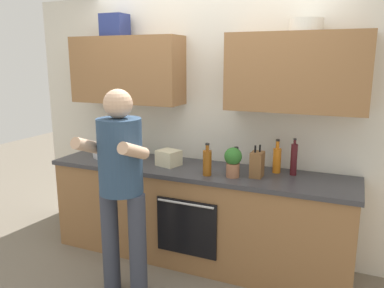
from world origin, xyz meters
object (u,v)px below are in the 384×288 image
(bottle_soda, at_px, (133,147))
(cup_ceramic, at_px, (132,159))
(bottle_wine, at_px, (294,159))
(grocery_bag_rice, at_px, (169,158))
(bottle_syrup, at_px, (207,162))
(potted_herb, at_px, (233,161))
(knife_block, at_px, (257,164))
(person_standing, at_px, (121,178))
(bottle_juice, at_px, (277,159))
(bottle_water, at_px, (236,160))
(mixing_bowl, at_px, (107,153))

(bottle_soda, xyz_separation_m, cup_ceramic, (0.11, -0.20, -0.07))
(bottle_wine, height_order, grocery_bag_rice, bottle_wine)
(bottle_syrup, height_order, potted_herb, bottle_syrup)
(knife_block, relative_size, potted_herb, 1.08)
(person_standing, height_order, potted_herb, person_standing)
(bottle_juice, distance_m, knife_block, 0.23)
(bottle_water, height_order, bottle_syrup, bottle_syrup)
(bottle_soda, bearing_deg, bottle_water, 2.97)
(bottle_water, height_order, mixing_bowl, bottle_water)
(person_standing, relative_size, cup_ceramic, 15.29)
(bottle_water, bearing_deg, knife_block, -32.46)
(bottle_wine, distance_m, bottle_syrup, 0.75)
(bottle_juice, height_order, mixing_bowl, bottle_juice)
(bottle_wine, distance_m, mixing_bowl, 1.86)
(person_standing, distance_m, potted_herb, 0.95)
(bottle_wine, distance_m, grocery_bag_rice, 1.14)
(bottle_juice, distance_m, bottle_wine, 0.15)
(person_standing, xyz_separation_m, mixing_bowl, (-0.69, 0.79, -0.05))
(bottle_water, relative_size, mixing_bowl, 0.71)
(bottle_wine, height_order, bottle_soda, bottle_wine)
(person_standing, relative_size, grocery_bag_rice, 8.62)
(bottle_syrup, height_order, cup_ceramic, bottle_syrup)
(bottle_juice, distance_m, bottle_syrup, 0.62)
(cup_ceramic, height_order, knife_block, knife_block)
(bottle_wine, height_order, mixing_bowl, bottle_wine)
(grocery_bag_rice, bearing_deg, potted_herb, -9.38)
(person_standing, bearing_deg, cup_ceramic, 115.11)
(bottle_juice, xyz_separation_m, mixing_bowl, (-1.71, -0.13, -0.08))
(mixing_bowl, bearing_deg, knife_block, -2.41)
(bottle_wine, relative_size, grocery_bag_rice, 1.66)
(bottle_juice, height_order, cup_ceramic, bottle_juice)
(mixing_bowl, bearing_deg, bottle_juice, 4.20)
(bottle_syrup, xyz_separation_m, cup_ceramic, (-0.77, 0.02, -0.06))
(bottle_syrup, xyz_separation_m, grocery_bag_rice, (-0.45, 0.15, -0.04))
(person_standing, relative_size, bottle_wine, 5.19)
(bottle_syrup, distance_m, mixing_bowl, 1.20)
(bottle_wine, distance_m, bottle_water, 0.51)
(bottle_water, bearing_deg, bottle_juice, 7.16)
(mixing_bowl, relative_size, grocery_bag_rice, 1.51)
(bottle_water, xyz_separation_m, knife_block, (0.23, -0.15, 0.02))
(bottle_juice, xyz_separation_m, bottle_wine, (0.15, -0.01, 0.02))
(bottle_soda, relative_size, potted_herb, 1.21)
(cup_ceramic, bearing_deg, person_standing, -64.89)
(person_standing, height_order, grocery_bag_rice, person_standing)
(mixing_bowl, bearing_deg, bottle_syrup, -9.48)
(bottle_soda, bearing_deg, cup_ceramic, -60.61)
(person_standing, xyz_separation_m, bottle_soda, (-0.40, 0.81, 0.04))
(cup_ceramic, relative_size, potted_herb, 0.42)
(person_standing, height_order, bottle_syrup, person_standing)
(bottle_water, distance_m, grocery_bag_rice, 0.63)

